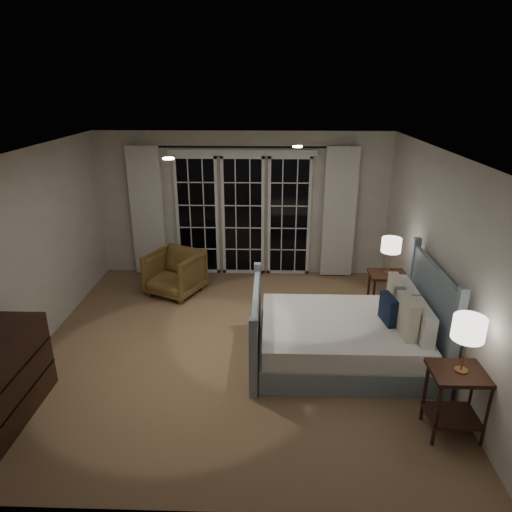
{
  "coord_description": "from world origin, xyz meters",
  "views": [
    {
      "loc": [
        0.47,
        -5.18,
        3.23
      ],
      "look_at": [
        0.29,
        0.55,
        1.05
      ],
      "focal_mm": 32.0,
      "sensor_mm": 36.0,
      "label": 1
    }
  ],
  "objects_px": {
    "nightstand_right": "(387,288)",
    "bed": "(346,336)",
    "lamp_right": "(391,246)",
    "armchair": "(175,273)",
    "nightstand_left": "(457,392)",
    "lamp_left": "(469,329)"
  },
  "relations": [
    {
      "from": "nightstand_right",
      "to": "bed",
      "type": "bearing_deg",
      "value": -123.16
    },
    {
      "from": "lamp_right",
      "to": "armchair",
      "type": "distance_m",
      "value": 3.38
    },
    {
      "from": "bed",
      "to": "nightstand_left",
      "type": "xyz_separation_m",
      "value": [
        0.85,
        -1.26,
        0.15
      ]
    },
    {
      "from": "nightstand_right",
      "to": "armchair",
      "type": "bearing_deg",
      "value": 168.17
    },
    {
      "from": "nightstand_left",
      "to": "armchair",
      "type": "distance_m",
      "value": 4.54
    },
    {
      "from": "bed",
      "to": "nightstand_right",
      "type": "distance_m",
      "value": 1.38
    },
    {
      "from": "nightstand_right",
      "to": "lamp_left",
      "type": "distance_m",
      "value": 2.52
    },
    {
      "from": "nightstand_left",
      "to": "bed",
      "type": "bearing_deg",
      "value": 123.95
    },
    {
      "from": "bed",
      "to": "nightstand_right",
      "type": "height_order",
      "value": "bed"
    },
    {
      "from": "bed",
      "to": "nightstand_left",
      "type": "relative_size",
      "value": 3.02
    },
    {
      "from": "lamp_right",
      "to": "armchair",
      "type": "bearing_deg",
      "value": 168.17
    },
    {
      "from": "lamp_right",
      "to": "armchair",
      "type": "xyz_separation_m",
      "value": [
        -3.23,
        0.68,
        -0.74
      ]
    },
    {
      "from": "bed",
      "to": "lamp_right",
      "type": "relative_size",
      "value": 4.03
    },
    {
      "from": "nightstand_left",
      "to": "lamp_right",
      "type": "xyz_separation_m",
      "value": [
        -0.1,
        2.41,
        0.63
      ]
    },
    {
      "from": "nightstand_left",
      "to": "nightstand_right",
      "type": "height_order",
      "value": "nightstand_left"
    },
    {
      "from": "armchair",
      "to": "bed",
      "type": "bearing_deg",
      "value": -10.82
    },
    {
      "from": "nightstand_right",
      "to": "armchair",
      "type": "xyz_separation_m",
      "value": [
        -3.23,
        0.68,
        -0.09
      ]
    },
    {
      "from": "nightstand_right",
      "to": "lamp_right",
      "type": "height_order",
      "value": "lamp_right"
    },
    {
      "from": "bed",
      "to": "lamp_left",
      "type": "height_order",
      "value": "lamp_left"
    },
    {
      "from": "lamp_right",
      "to": "nightstand_right",
      "type": "bearing_deg",
      "value": 14.04
    },
    {
      "from": "nightstand_left",
      "to": "lamp_left",
      "type": "relative_size",
      "value": 1.26
    },
    {
      "from": "armchair",
      "to": "nightstand_right",
      "type": "bearing_deg",
      "value": 13.78
    }
  ]
}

